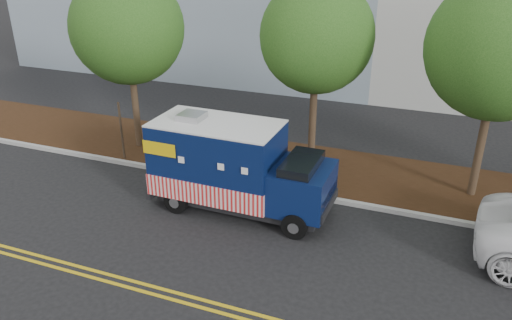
% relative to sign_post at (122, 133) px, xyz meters
% --- Properties ---
extents(ground, '(120.00, 120.00, 0.00)m').
position_rel_sign_post_xyz_m(ground, '(5.54, -1.60, -1.20)').
color(ground, black).
rests_on(ground, ground).
extents(curb, '(120.00, 0.18, 0.15)m').
position_rel_sign_post_xyz_m(curb, '(5.54, -0.20, -1.12)').
color(curb, '#9E9E99').
rests_on(curb, ground).
extents(mulch_strip, '(120.00, 4.00, 0.15)m').
position_rel_sign_post_xyz_m(mulch_strip, '(5.54, 1.90, -1.12)').
color(mulch_strip, black).
rests_on(mulch_strip, ground).
extents(centerline_near, '(120.00, 0.10, 0.01)m').
position_rel_sign_post_xyz_m(centerline_near, '(5.54, -6.05, -1.19)').
color(centerline_near, gold).
rests_on(centerline_near, ground).
extents(centerline_far, '(120.00, 0.10, 0.01)m').
position_rel_sign_post_xyz_m(centerline_far, '(5.54, -6.30, -1.19)').
color(centerline_far, gold).
rests_on(centerline_far, ground).
extents(tree_a, '(4.19, 4.19, 6.94)m').
position_rel_sign_post_xyz_m(tree_a, '(-0.20, 1.33, 3.63)').
color(tree_a, '#38281C').
rests_on(tree_a, ground).
extents(tree_b, '(3.88, 3.88, 6.80)m').
position_rel_sign_post_xyz_m(tree_b, '(6.78, 2.11, 3.65)').
color(tree_b, '#38281C').
rests_on(tree_b, ground).
extents(tree_c, '(4.32, 4.32, 7.13)m').
position_rel_sign_post_xyz_m(tree_c, '(12.39, 1.75, 3.76)').
color(tree_c, '#38281C').
rests_on(tree_c, ground).
extents(sign_post, '(0.06, 0.06, 2.40)m').
position_rel_sign_post_xyz_m(sign_post, '(0.00, 0.00, 0.00)').
color(sign_post, '#473828').
rests_on(sign_post, ground).
extents(food_truck, '(5.75, 2.25, 3.01)m').
position_rel_sign_post_xyz_m(food_truck, '(5.28, -1.69, 0.16)').
color(food_truck, black).
rests_on(food_truck, ground).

